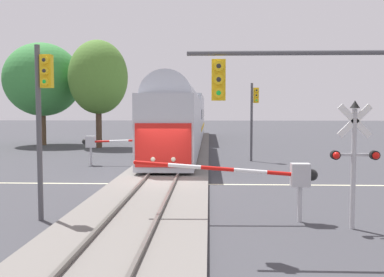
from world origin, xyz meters
TOP-DOWN VIEW (x-y plane):
  - ground_plane at (0.00, 0.00)m, footprint 220.00×220.00m
  - road_centre_stripe at (0.00, 0.00)m, footprint 44.00×0.20m
  - railway_track at (0.00, 0.00)m, footprint 4.40×80.00m
  - commuter_train at (0.00, 19.79)m, footprint 3.04×40.12m
  - crossing_gate_near at (4.41, -6.56)m, footprint 5.63×0.40m
  - crossing_signal_mast at (6.36, -7.32)m, footprint 1.36×0.44m
  - crossing_gate_far at (-4.22, 6.56)m, footprint 6.44×0.40m
  - traffic_signal_far_side at (5.16, 9.07)m, footprint 0.53×0.38m
  - traffic_signal_near_right at (5.29, -9.09)m, footprint 5.61×0.38m
  - traffic_signal_median at (-2.84, -6.70)m, footprint 0.53×0.38m
  - pine_left_background at (-13.55, 21.25)m, footprint 7.21×7.21m
  - oak_behind_train at (-7.59, 18.74)m, footprint 5.21×5.21m

SIDE VIEW (x-z plane):
  - ground_plane at x=0.00m, z-range 0.00..0.00m
  - road_centre_stripe at x=0.00m, z-range 0.00..0.01m
  - railway_track at x=0.00m, z-range -0.06..0.26m
  - crossing_gate_far at x=-4.22m, z-range 0.51..2.31m
  - crossing_gate_near at x=4.41m, z-range 0.49..2.37m
  - crossing_signal_mast at x=6.36m, z-range 0.41..4.10m
  - commuter_train at x=0.00m, z-range 0.21..5.37m
  - traffic_signal_far_side at x=5.16m, z-range 0.88..6.02m
  - traffic_signal_median at x=-2.84m, z-range 0.92..6.31m
  - traffic_signal_near_right at x=5.29m, z-range 1.31..6.36m
  - pine_left_background at x=-13.55m, z-range 1.38..11.04m
  - oak_behind_train at x=-7.59m, z-range 1.48..10.99m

